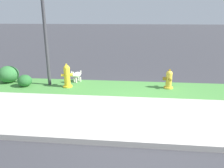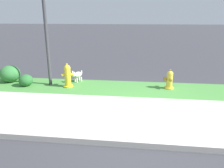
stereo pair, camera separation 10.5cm
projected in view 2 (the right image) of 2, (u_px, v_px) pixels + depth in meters
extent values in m
plane|color=#38383D|center=(138.00, 116.00, 5.28)|extent=(120.00, 120.00, 0.00)
cube|color=#BCB7AD|center=(138.00, 115.00, 5.28)|extent=(18.00, 2.44, 0.01)
cube|color=#47893D|center=(138.00, 89.00, 7.21)|extent=(18.00, 1.65, 0.01)
cube|color=#BCB7AD|center=(138.00, 143.00, 4.03)|extent=(18.00, 0.16, 0.12)
cylinder|color=gold|center=(169.00, 88.00, 7.24)|extent=(0.31, 0.31, 0.05)
cylinder|color=gold|center=(170.00, 81.00, 7.16)|extent=(0.20, 0.20, 0.45)
sphere|color=gold|center=(170.00, 74.00, 7.09)|extent=(0.21, 0.21, 0.21)
cube|color=olive|center=(170.00, 70.00, 7.06)|extent=(0.06, 0.06, 0.06)
cylinder|color=olive|center=(171.00, 80.00, 7.01)|extent=(0.10, 0.10, 0.09)
cylinder|color=olive|center=(169.00, 78.00, 7.28)|extent=(0.10, 0.10, 0.09)
cylinder|color=olive|center=(165.00, 79.00, 7.15)|extent=(0.11, 0.13, 0.12)
cylinder|color=yellow|center=(68.00, 86.00, 7.42)|extent=(0.31, 0.31, 0.05)
cylinder|color=yellow|center=(68.00, 77.00, 7.32)|extent=(0.20, 0.20, 0.60)
sphere|color=yellow|center=(67.00, 68.00, 7.23)|extent=(0.21, 0.21, 0.21)
cube|color=yellow|center=(67.00, 64.00, 7.19)|extent=(0.07, 0.07, 0.06)
cylinder|color=yellow|center=(63.00, 75.00, 7.28)|extent=(0.11, 0.11, 0.09)
cylinder|color=yellow|center=(72.00, 75.00, 7.32)|extent=(0.11, 0.11, 0.09)
cylinder|color=yellow|center=(68.00, 74.00, 7.44)|extent=(0.14, 0.13, 0.12)
ellipsoid|color=silver|center=(78.00, 75.00, 7.92)|extent=(0.35, 0.37, 0.21)
sphere|color=silver|center=(73.00, 75.00, 7.77)|extent=(0.17, 0.17, 0.17)
sphere|color=black|center=(72.00, 75.00, 7.72)|extent=(0.03, 0.03, 0.03)
cone|color=silver|center=(74.00, 72.00, 7.70)|extent=(0.08, 0.08, 0.07)
cone|color=silver|center=(72.00, 72.00, 7.76)|extent=(0.08, 0.08, 0.07)
cylinder|color=silver|center=(77.00, 80.00, 7.87)|extent=(0.06, 0.06, 0.17)
cylinder|color=silver|center=(75.00, 80.00, 7.94)|extent=(0.06, 0.06, 0.17)
cylinder|color=silver|center=(81.00, 79.00, 8.00)|extent=(0.06, 0.06, 0.17)
cylinder|color=silver|center=(79.00, 79.00, 8.08)|extent=(0.06, 0.06, 0.17)
cylinder|color=silver|center=(82.00, 72.00, 8.02)|extent=(0.05, 0.05, 0.11)
cylinder|color=#3D3D42|center=(46.00, 28.00, 7.11)|extent=(0.11, 0.11, 3.87)
ellipsoid|color=#28662D|center=(26.00, 80.00, 7.46)|extent=(0.47, 0.47, 0.40)
ellipsoid|color=#337538|center=(10.00, 74.00, 7.90)|extent=(0.71, 0.71, 0.60)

